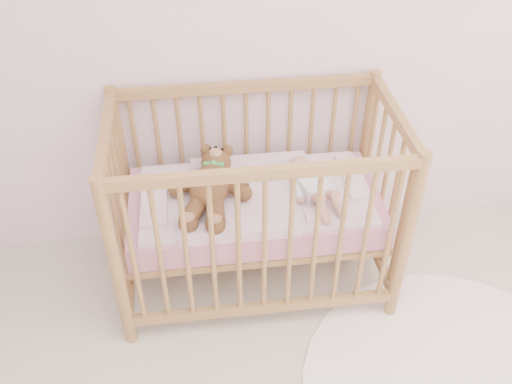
{
  "coord_description": "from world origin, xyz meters",
  "views": [
    {
      "loc": [
        -0.58,
        -0.51,
        2.32
      ],
      "look_at": [
        -0.32,
        1.55,
        0.62
      ],
      "focal_mm": 40.0,
      "sensor_mm": 36.0,
      "label": 1
    }
  ],
  "objects": [
    {
      "name": "wall_back",
      "position": [
        0.0,
        2.0,
        1.35
      ],
      "size": [
        4.0,
        0.02,
        2.7
      ],
      "primitive_type": "cube",
      "color": "white",
      "rests_on": "floor"
    },
    {
      "name": "crib",
      "position": [
        -0.32,
        1.6,
        0.5
      ],
      "size": [
        1.36,
        0.76,
        1.0
      ],
      "primitive_type": null,
      "color": "tan",
      "rests_on": "floor"
    },
    {
      "name": "teddy_bear",
      "position": [
        -0.54,
        1.58,
        0.65
      ],
      "size": [
        0.53,
        0.67,
        0.16
      ],
      "primitive_type": null,
      "rotation": [
        0.0,
        0.0,
        -0.22
      ],
      "color": "brown",
      "rests_on": "blanket"
    },
    {
      "name": "baby",
      "position": [
        -0.05,
        1.58,
        0.64
      ],
      "size": [
        0.35,
        0.53,
        0.12
      ],
      "primitive_type": null,
      "rotation": [
        0.0,
        0.0,
        0.25
      ],
      "color": "white",
      "rests_on": "blanket"
    },
    {
      "name": "mattress",
      "position": [
        -0.32,
        1.6,
        0.49
      ],
      "size": [
        1.22,
        0.62,
        0.13
      ],
      "primitive_type": "cube",
      "color": "pink",
      "rests_on": "crib"
    },
    {
      "name": "blanket",
      "position": [
        -0.32,
        1.6,
        0.56
      ],
      "size": [
        1.1,
        0.58,
        0.06
      ],
      "primitive_type": null,
      "color": "pink",
      "rests_on": "mattress"
    }
  ]
}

